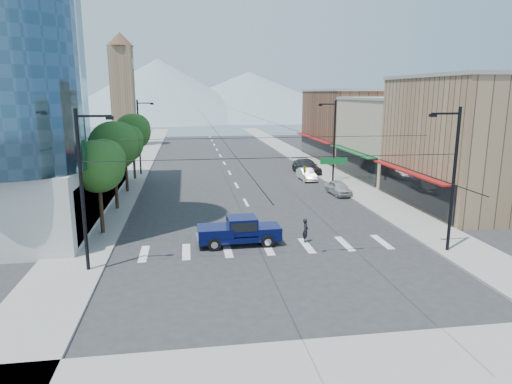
% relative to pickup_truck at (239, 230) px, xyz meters
% --- Properties ---
extents(ground, '(160.00, 160.00, 0.00)m').
position_rel_pickup_truck_xyz_m(ground, '(1.97, -2.42, -0.97)').
color(ground, '#28282B').
rests_on(ground, ground).
extents(sidewalk_left, '(4.00, 120.00, 0.15)m').
position_rel_pickup_truck_xyz_m(sidewalk_left, '(-10.03, 37.58, -0.90)').
color(sidewalk_left, gray).
rests_on(sidewalk_left, ground).
extents(sidewalk_right, '(4.00, 120.00, 0.15)m').
position_rel_pickup_truck_xyz_m(sidewalk_right, '(13.97, 37.58, -0.90)').
color(sidewalk_right, gray).
rests_on(sidewalk_right, ground).
extents(sidewalk_cross, '(28.00, 4.00, 0.15)m').
position_rel_pickup_truck_xyz_m(sidewalk_cross, '(1.97, -14.42, -0.90)').
color(sidewalk_cross, gray).
rests_on(sidewalk_cross, ground).
extents(shop_near, '(12.00, 14.00, 11.00)m').
position_rel_pickup_truck_xyz_m(shop_near, '(21.97, 7.58, 4.53)').
color(shop_near, '#8C6B4C').
rests_on(shop_near, ground).
extents(shop_mid, '(12.00, 14.00, 9.00)m').
position_rel_pickup_truck_xyz_m(shop_mid, '(21.97, 21.58, 3.53)').
color(shop_mid, tan).
rests_on(shop_mid, ground).
extents(shop_far, '(12.00, 18.00, 10.00)m').
position_rel_pickup_truck_xyz_m(shop_far, '(21.97, 37.58, 4.03)').
color(shop_far, brown).
rests_on(shop_far, ground).
extents(clock_tower, '(4.80, 4.80, 20.40)m').
position_rel_pickup_truck_xyz_m(clock_tower, '(-14.53, 59.58, 9.67)').
color(clock_tower, '#8C6B4C').
rests_on(clock_tower, ground).
extents(mountain_left, '(80.00, 80.00, 22.00)m').
position_rel_pickup_truck_xyz_m(mountain_left, '(-13.03, 147.58, 10.03)').
color(mountain_left, gray).
rests_on(mountain_left, ground).
extents(mountain_right, '(90.00, 90.00, 18.00)m').
position_rel_pickup_truck_xyz_m(mountain_right, '(21.97, 157.58, 8.03)').
color(mountain_right, gray).
rests_on(mountain_right, ground).
extents(tree_near, '(3.65, 3.64, 6.71)m').
position_rel_pickup_truck_xyz_m(tree_near, '(-9.10, 3.68, 4.02)').
color(tree_near, black).
rests_on(tree_near, ground).
extents(tree_midnear, '(4.09, 4.09, 7.52)m').
position_rel_pickup_truck_xyz_m(tree_midnear, '(-9.10, 10.68, 4.62)').
color(tree_midnear, black).
rests_on(tree_midnear, ground).
extents(tree_midfar, '(3.65, 3.64, 6.71)m').
position_rel_pickup_truck_xyz_m(tree_midfar, '(-9.10, 17.68, 4.02)').
color(tree_midfar, black).
rests_on(tree_midfar, ground).
extents(tree_far, '(4.09, 4.09, 7.52)m').
position_rel_pickup_truck_xyz_m(tree_far, '(-9.10, 24.68, 4.62)').
color(tree_far, black).
rests_on(tree_far, ground).
extents(signal_rig, '(21.80, 0.20, 9.00)m').
position_rel_pickup_truck_xyz_m(signal_rig, '(2.16, -3.42, 3.67)').
color(signal_rig, black).
rests_on(signal_rig, ground).
extents(lamp_pole_nw, '(2.00, 0.25, 9.00)m').
position_rel_pickup_truck_xyz_m(lamp_pole_nw, '(-8.70, 27.58, 3.97)').
color(lamp_pole_nw, black).
rests_on(lamp_pole_nw, ground).
extents(lamp_pole_ne, '(2.00, 0.25, 9.00)m').
position_rel_pickup_truck_xyz_m(lamp_pole_ne, '(12.63, 19.58, 3.97)').
color(lamp_pole_ne, black).
rests_on(lamp_pole_ne, ground).
extents(pickup_truck, '(5.59, 2.31, 1.87)m').
position_rel_pickup_truck_xyz_m(pickup_truck, '(0.00, 0.00, 0.00)').
color(pickup_truck, '#080D3E').
rests_on(pickup_truck, ground).
extents(pedestrian, '(0.54, 0.68, 1.63)m').
position_rel_pickup_truck_xyz_m(pedestrian, '(4.47, -0.19, -0.16)').
color(pedestrian, black).
rests_on(pedestrian, ground).
extents(parked_car_near, '(1.90, 4.09, 1.36)m').
position_rel_pickup_truck_xyz_m(parked_car_near, '(11.37, 13.48, -0.29)').
color(parked_car_near, silver).
rests_on(parked_car_near, ground).
extents(parked_car_mid, '(1.56, 4.13, 1.35)m').
position_rel_pickup_truck_xyz_m(parked_car_mid, '(10.24, 21.41, -0.30)').
color(parked_car_mid, white).
rests_on(parked_car_mid, ground).
extents(parked_car_far, '(2.85, 6.04, 1.70)m').
position_rel_pickup_truck_xyz_m(parked_car_far, '(11.37, 25.77, -0.12)').
color(parked_car_far, '#2D2E30').
rests_on(parked_car_far, ground).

